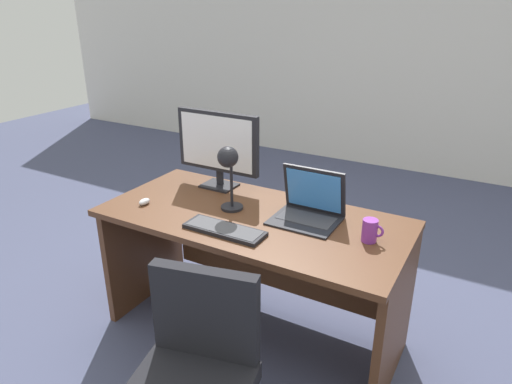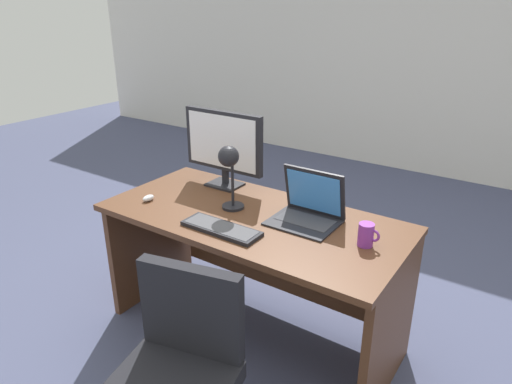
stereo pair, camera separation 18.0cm
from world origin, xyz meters
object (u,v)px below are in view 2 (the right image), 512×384
at_px(keyboard, 221,228).
at_px(desk_lamp, 229,164).
at_px(coffee_mug, 366,235).
at_px(monitor, 223,143).
at_px(desk, 257,250).
at_px(laptop, 310,205).
at_px(mouse, 148,198).

xyz_separation_m(keyboard, desk_lamp, (-0.11, 0.22, 0.24)).
bearing_deg(keyboard, coffee_mug, 21.54).
bearing_deg(monitor, desk, -28.52).
bearing_deg(coffee_mug, desk, 177.92).
bearing_deg(laptop, keyboard, -129.78).
height_order(mouse, desk_lamp, desk_lamp).
distance_m(desk, laptop, 0.41).
distance_m(desk, mouse, 0.68).
height_order(monitor, coffee_mug, monitor).
xyz_separation_m(mouse, coffee_mug, (1.20, 0.20, 0.04)).
xyz_separation_m(desk, desk_lamp, (-0.14, -0.05, 0.48)).
relative_size(mouse, desk_lamp, 0.21).
bearing_deg(laptop, monitor, 168.84).
bearing_deg(coffee_mug, keyboard, -158.46).
relative_size(desk_lamp, coffee_mug, 3.25).
relative_size(desk, keyboard, 3.91).
height_order(monitor, keyboard, monitor).
distance_m(mouse, coffee_mug, 1.22).
bearing_deg(monitor, mouse, -116.20).
distance_m(monitor, laptop, 0.69).
xyz_separation_m(monitor, desk_lamp, (0.24, -0.26, -0.01)).
xyz_separation_m(desk, mouse, (-0.59, -0.22, 0.24)).
bearing_deg(coffee_mug, desk_lamp, -177.76).
distance_m(keyboard, coffee_mug, 0.69).
distance_m(desk, coffee_mug, 0.68).
bearing_deg(desk, keyboard, -95.68).
xyz_separation_m(mouse, desk_lamp, (0.45, 0.17, 0.24)).
bearing_deg(desk_lamp, monitor, 132.84).
xyz_separation_m(desk, monitor, (-0.38, 0.21, 0.49)).
bearing_deg(desk_lamp, coffee_mug, 2.24).
bearing_deg(laptop, desk_lamp, -162.25).
distance_m(keyboard, mouse, 0.57).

